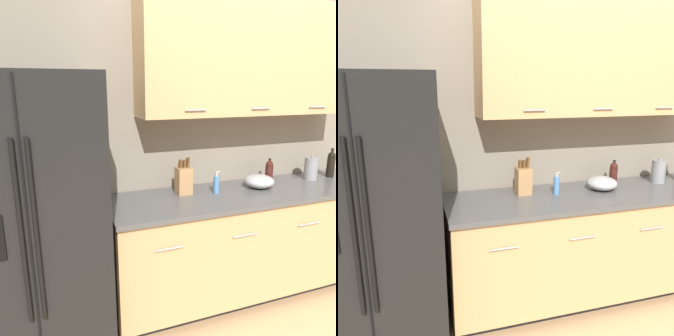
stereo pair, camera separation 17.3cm
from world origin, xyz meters
The scene contains 8 objects.
wall_back centered at (-0.01, 1.32, 1.48)m, with size 10.00×0.39×2.60m.
counter_unit centered at (-0.05, 1.03, 0.46)m, with size 2.43×0.64×0.91m.
refrigerator centered at (-1.73, 0.96, 0.91)m, with size 0.86×0.79×1.82m.
knife_block centered at (-0.63, 1.14, 1.03)m, with size 0.11×0.11×0.30m.
soap_dispenser centered at (-0.39, 1.06, 0.99)m, with size 0.05×0.05×0.18m.
oil_bottle centered at (0.18, 1.16, 1.02)m, with size 0.07×0.07×0.22m.
steel_canister centered at (0.61, 1.12, 1.01)m, with size 0.12×0.12×0.22m.
mixing_bowl centered at (0.02, 1.07, 0.97)m, with size 0.24×0.24×0.11m.
Camera 2 is at (-1.44, -1.18, 1.74)m, focal length 35.00 mm.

